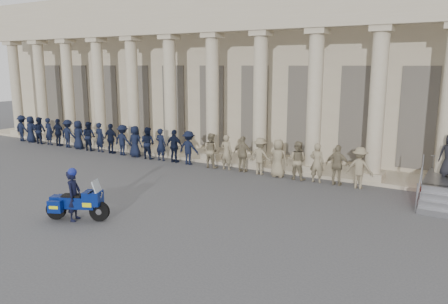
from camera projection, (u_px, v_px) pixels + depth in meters
ground at (118, 210)px, 14.61m from camera, size 90.00×90.00×0.00m
building at (291, 69)px, 26.12m from camera, size 40.00×12.50×9.00m
officer_rank at (149, 143)px, 22.49m from camera, size 22.26×0.62×1.65m
motorcycle at (78, 203)px, 13.60m from camera, size 1.93×1.24×1.32m
rider at (74, 194)px, 13.56m from camera, size 0.59×0.69×1.68m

